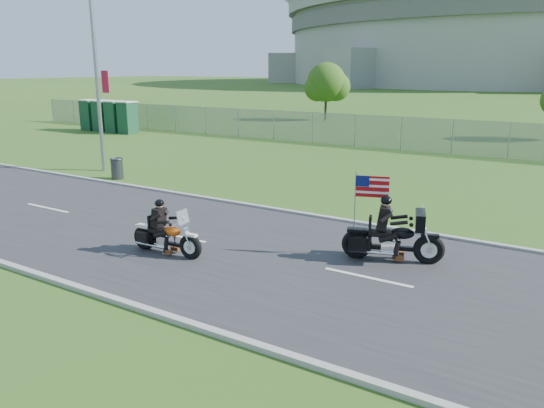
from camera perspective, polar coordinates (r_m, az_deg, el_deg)
The scene contains 15 objects.
ground at distance 14.66m, azimuth -4.44°, elevation -4.87°, with size 420.00×420.00×0.00m, color #28561B.
road at distance 14.66m, azimuth -4.44°, elevation -4.80°, with size 120.00×8.00×0.04m, color #28282B.
curb_north at distance 17.91m, azimuth 3.25°, elevation -1.07°, with size 120.00×0.18×0.12m, color #9E9B93.
curb_south at distance 11.88m, azimuth -16.27°, elevation -9.98°, with size 120.00×0.18×0.12m, color #9E9B93.
fence at distance 34.03m, azimuth 8.91°, elevation 7.85°, with size 60.00×0.03×2.00m, color gray.
stadium at distance 183.60m, azimuth 24.15°, elevation 16.68°, with size 140.40×140.40×29.20m.
streetlight at distance 26.65m, azimuth -18.15°, elevation 15.52°, with size 0.90×2.46×10.00m.
porta_toilet_a at distance 41.46m, azimuth -15.27°, elevation 8.90°, with size 1.10×1.10×2.30m, color #143F24.
porta_toilet_b at distance 42.49m, azimuth -16.57°, elevation 8.93°, with size 1.10×1.10×2.30m, color #143F24.
porta_toilet_c at distance 43.55m, azimuth -17.82°, elevation 8.96°, with size 1.10×1.10×2.30m, color #143F24.
porta_toilet_d at distance 44.62m, azimuth -19.00°, elevation 8.99°, with size 1.10×1.10×2.30m, color #143F24.
tree_fence_mid at distance 50.33m, azimuth 5.92°, elevation 12.69°, with size 3.96×3.69×5.30m.
motorcycle_lead at distance 14.35m, azimuth -11.38°, elevation -3.53°, with size 2.25×0.61×1.51m.
motorcycle_follow at distance 13.87m, azimuth 12.82°, elevation -3.75°, with size 2.52×1.24×2.17m.
trash_can at distance 24.66m, azimuth -16.33°, elevation 3.65°, with size 0.52×0.52×0.91m, color #333337.
Camera 1 is at (8.26, -11.10, 4.86)m, focal length 35.00 mm.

